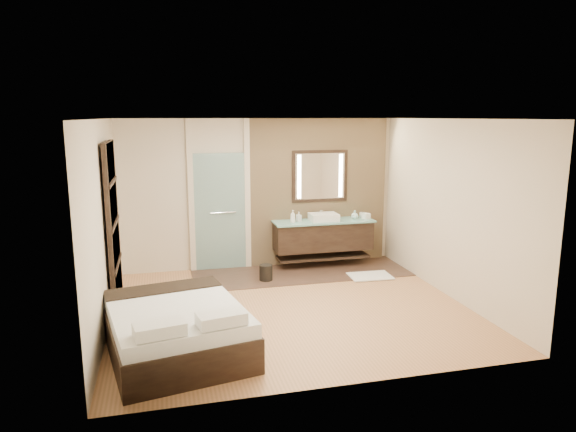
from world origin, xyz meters
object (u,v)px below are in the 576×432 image
object	(u,v)px
mirror_unit	(320,176)
waste_bin	(266,273)
vanity	(323,236)
bed	(177,329)

from	to	relation	value
mirror_unit	waste_bin	distance (m)	2.11
mirror_unit	waste_bin	xyz separation A→B (m)	(-1.20, -0.84, -1.51)
vanity	bed	bearing A→B (deg)	-132.57
vanity	waste_bin	size ratio (longest dim) A/B	6.69
vanity	mirror_unit	xyz separation A→B (m)	(0.00, 0.24, 1.07)
mirror_unit	vanity	bearing A→B (deg)	-90.00
mirror_unit	waste_bin	size ratio (longest dim) A/B	3.84
vanity	mirror_unit	size ratio (longest dim) A/B	1.75
vanity	waste_bin	bearing A→B (deg)	-153.26
bed	waste_bin	xyz separation A→B (m)	(1.55, 2.39, -0.16)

